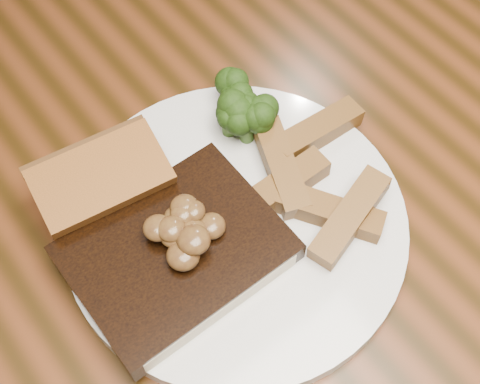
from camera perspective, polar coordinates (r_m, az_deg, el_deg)
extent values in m
cube|color=#4C240F|center=(0.60, -1.76, -1.96)|extent=(1.60, 0.90, 0.04)
cylinder|color=black|center=(1.48, -13.42, 13.15)|extent=(0.04, 0.04, 0.44)
cylinder|color=black|center=(1.25, -7.01, 3.00)|extent=(0.04, 0.04, 0.44)
cylinder|color=silver|center=(0.56, -0.34, -2.88)|extent=(0.30, 0.30, 0.01)
cube|color=black|center=(0.53, -5.45, -5.22)|extent=(0.16, 0.12, 0.02)
cube|color=beige|center=(0.51, -1.83, -9.84)|extent=(0.14, 0.01, 0.02)
cube|color=brown|center=(0.57, -11.40, 0.01)|extent=(0.11, 0.07, 0.02)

